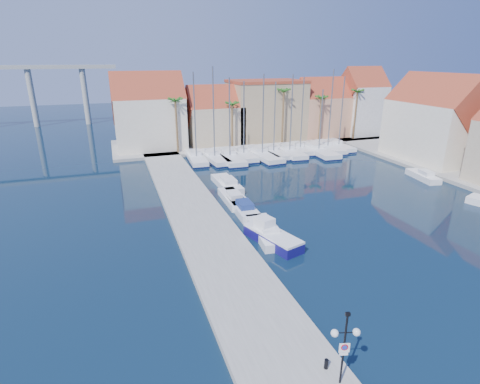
# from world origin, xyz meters

# --- Properties ---
(ground) EXTENTS (260.00, 260.00, 0.00)m
(ground) POSITION_xyz_m (0.00, 0.00, 0.00)
(ground) COLOR black
(ground) RESTS_ON ground
(quay_west) EXTENTS (6.00, 77.00, 0.50)m
(quay_west) POSITION_xyz_m (-9.00, 13.50, 0.25)
(quay_west) COLOR gray
(quay_west) RESTS_ON ground
(shore_north) EXTENTS (54.00, 16.00, 0.50)m
(shore_north) POSITION_xyz_m (10.00, 48.00, 0.25)
(shore_north) COLOR gray
(shore_north) RESTS_ON ground
(shore_east) EXTENTS (12.00, 60.00, 0.50)m
(shore_east) POSITION_xyz_m (32.00, 15.00, 0.25)
(shore_east) COLOR gray
(shore_east) RESTS_ON ground
(lamp_post) EXTENTS (1.42, 0.67, 4.30)m
(lamp_post) POSITION_xyz_m (-7.00, -10.03, 3.32)
(lamp_post) COLOR black
(lamp_post) RESTS_ON quay_west
(bollard) EXTENTS (0.23, 0.23, 0.56)m
(bollard) POSITION_xyz_m (-7.18, -8.98, 0.78)
(bollard) COLOR black
(bollard) RESTS_ON quay_west
(fishing_boat) EXTENTS (3.77, 6.51, 2.16)m
(fishing_boat) POSITION_xyz_m (-3.81, 6.05, 0.72)
(fishing_boat) COLOR #150F5C
(fishing_boat) RESTS_ON ground
(motorboat_west_0) EXTENTS (2.91, 7.20, 1.40)m
(motorboat_west_0) POSITION_xyz_m (-3.73, 7.50, 0.51)
(motorboat_west_0) COLOR white
(motorboat_west_0) RESTS_ON ground
(motorboat_west_1) EXTENTS (2.31, 6.59, 1.40)m
(motorboat_west_1) POSITION_xyz_m (-3.80, 13.86, 0.51)
(motorboat_west_1) COLOR white
(motorboat_west_1) RESTS_ON ground
(motorboat_west_2) EXTENTS (2.16, 6.36, 1.40)m
(motorboat_west_2) POSITION_xyz_m (-3.99, 17.00, 0.51)
(motorboat_west_2) COLOR white
(motorboat_west_2) RESTS_ON ground
(motorboat_west_3) EXTENTS (2.47, 7.31, 1.40)m
(motorboat_west_3) POSITION_xyz_m (-3.02, 22.51, 0.51)
(motorboat_west_3) COLOR white
(motorboat_west_3) RESTS_ON ground
(motorboat_east_1) EXTENTS (2.67, 5.90, 1.40)m
(motorboat_east_1) POSITION_xyz_m (23.99, 16.72, 0.51)
(motorboat_east_1) COLOR white
(motorboat_east_1) RESTS_ON ground
(sailboat_0) EXTENTS (3.10, 9.77, 14.10)m
(sailboat_0) POSITION_xyz_m (-4.01, 36.64, 0.61)
(sailboat_0) COLOR white
(sailboat_0) RESTS_ON ground
(sailboat_1) EXTENTS (3.57, 10.45, 14.89)m
(sailboat_1) POSITION_xyz_m (-1.18, 36.08, 0.61)
(sailboat_1) COLOR white
(sailboat_1) RESTS_ON ground
(sailboat_2) EXTENTS (3.55, 11.74, 13.26)m
(sailboat_2) POSITION_xyz_m (1.38, 35.70, 0.57)
(sailboat_2) COLOR white
(sailboat_2) RESTS_ON ground
(sailboat_3) EXTENTS (2.59, 9.56, 12.61)m
(sailboat_3) POSITION_xyz_m (4.03, 36.33, 0.59)
(sailboat_3) COLOR white
(sailboat_3) RESTS_ON ground
(sailboat_4) EXTENTS (4.08, 12.16, 13.71)m
(sailboat_4) POSITION_xyz_m (6.97, 35.53, 0.57)
(sailboat_4) COLOR white
(sailboat_4) RESTS_ON ground
(sailboat_5) EXTENTS (2.69, 9.93, 12.41)m
(sailboat_5) POSITION_xyz_m (9.48, 36.26, 0.58)
(sailboat_5) COLOR white
(sailboat_5) RESTS_ON ground
(sailboat_6) EXTENTS (3.53, 10.97, 13.56)m
(sailboat_6) POSITION_xyz_m (12.41, 35.93, 0.59)
(sailboat_6) COLOR white
(sailboat_6) RESTS_ON ground
(sailboat_7) EXTENTS (2.75, 8.56, 13.06)m
(sailboat_7) POSITION_xyz_m (15.06, 36.95, 0.63)
(sailboat_7) COLOR white
(sailboat_7) RESTS_ON ground
(sailboat_8) EXTENTS (3.71, 12.10, 11.12)m
(sailboat_8) POSITION_xyz_m (17.60, 35.03, 0.55)
(sailboat_8) COLOR white
(sailboat_8) RESTS_ON ground
(sailboat_9) EXTENTS (2.86, 10.08, 14.30)m
(sailboat_9) POSITION_xyz_m (20.36, 36.53, 0.61)
(sailboat_9) COLOR white
(sailboat_9) RESTS_ON ground
(sailboat_10) EXTENTS (2.50, 8.94, 13.06)m
(sailboat_10) POSITION_xyz_m (22.90, 36.81, 0.61)
(sailboat_10) COLOR white
(sailboat_10) RESTS_ON ground
(building_0) EXTENTS (12.30, 9.00, 13.50)m
(building_0) POSITION_xyz_m (-10.00, 47.00, 6.52)
(building_0) COLOR beige
(building_0) RESTS_ON shore_north
(building_1) EXTENTS (10.30, 8.00, 11.00)m
(building_1) POSITION_xyz_m (2.00, 47.00, 5.30)
(building_1) COLOR tan
(building_1) RESTS_ON shore_north
(building_2) EXTENTS (14.20, 10.20, 11.50)m
(building_2) POSITION_xyz_m (13.00, 48.00, 6.26)
(building_2) COLOR tan
(building_2) RESTS_ON shore_north
(building_3) EXTENTS (10.30, 8.00, 12.00)m
(building_3) POSITION_xyz_m (25.00, 47.00, 5.86)
(building_3) COLOR tan
(building_3) RESTS_ON shore_north
(building_4) EXTENTS (8.30, 8.00, 14.00)m
(building_4) POSITION_xyz_m (34.00, 46.00, 6.97)
(building_4) COLOR silver
(building_4) RESTS_ON shore_north
(building_6) EXTENTS (9.00, 14.30, 13.50)m
(building_6) POSITION_xyz_m (32.00, 24.00, 6.52)
(building_6) COLOR beige
(building_6) RESTS_ON shore_east
(palm_0) EXTENTS (2.60, 2.60, 10.15)m
(palm_0) POSITION_xyz_m (-6.00, 42.00, 9.08)
(palm_0) COLOR brown
(palm_0) RESTS_ON shore_north
(palm_1) EXTENTS (2.60, 2.60, 9.15)m
(palm_1) POSITION_xyz_m (4.00, 42.00, 8.14)
(palm_1) COLOR brown
(palm_1) RESTS_ON shore_north
(palm_2) EXTENTS (2.60, 2.60, 11.15)m
(palm_2) POSITION_xyz_m (14.00, 42.00, 10.02)
(palm_2) COLOR brown
(palm_2) RESTS_ON shore_north
(palm_3) EXTENTS (2.60, 2.60, 9.65)m
(palm_3) POSITION_xyz_m (22.00, 42.00, 8.61)
(palm_3) COLOR brown
(palm_3) RESTS_ON shore_north
(palm_4) EXTENTS (2.60, 2.60, 10.65)m
(palm_4) POSITION_xyz_m (30.00, 42.00, 9.55)
(palm_4) COLOR brown
(palm_4) RESTS_ON shore_north
(viaduct) EXTENTS (48.00, 2.20, 14.45)m
(viaduct) POSITION_xyz_m (-39.07, 82.00, 10.25)
(viaduct) COLOR #9E9E99
(viaduct) RESTS_ON ground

